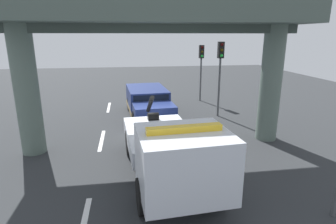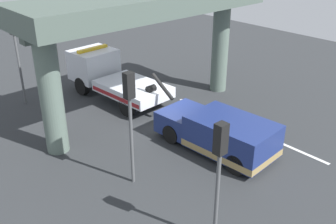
{
  "view_description": "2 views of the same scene",
  "coord_description": "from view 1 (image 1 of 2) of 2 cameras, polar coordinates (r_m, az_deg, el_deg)",
  "views": [
    {
      "loc": [
        12.07,
        -1.23,
        4.62
      ],
      "look_at": [
        -0.04,
        0.62,
        1.19
      ],
      "focal_mm": 29.47,
      "sensor_mm": 36.0,
      "label": 1
    },
    {
      "loc": [
        -12.64,
        10.97,
        8.52
      ],
      "look_at": [
        -1.45,
        0.94,
        1.3
      ],
      "focal_mm": 41.33,
      "sensor_mm": 36.0,
      "label": 2
    }
  ],
  "objects": [
    {
      "name": "ground_plane",
      "position": [
        13.0,
        -2.7,
        -5.45
      ],
      "size": [
        60.0,
        40.0,
        0.1
      ],
      "primitive_type": "cube",
      "color": "#2D3033"
    },
    {
      "name": "traffic_light_near",
      "position": [
        19.84,
        6.9,
        10.52
      ],
      "size": [
        0.39,
        0.32,
        3.96
      ],
      "color": "#515456",
      "rests_on": "ground"
    },
    {
      "name": "lane_stripe_mid",
      "position": [
        12.98,
        -13.54,
        -5.67
      ],
      "size": [
        2.6,
        0.16,
        0.01
      ],
      "primitive_type": "cube",
      "color": "silver",
      "rests_on": "ground"
    },
    {
      "name": "tow_truck_white",
      "position": [
        8.53,
        0.69,
        -7.99
      ],
      "size": [
        7.32,
        2.77,
        2.46
      ],
      "color": "silver",
      "rests_on": "ground"
    },
    {
      "name": "traffic_light_far",
      "position": [
        16.02,
        10.77,
        9.96
      ],
      "size": [
        0.39,
        0.32,
        4.27
      ],
      "color": "#515456",
      "rests_on": "ground"
    },
    {
      "name": "overpass_structure",
      "position": [
        11.23,
        -2.53,
        17.37
      ],
      "size": [
        3.6,
        12.09,
        5.95
      ],
      "color": "#596B60",
      "rests_on": "ground"
    },
    {
      "name": "lane_stripe_west",
      "position": [
        18.69,
        -12.15,
        0.96
      ],
      "size": [
        2.6,
        0.16,
        0.01
      ],
      "primitive_type": "cube",
      "color": "silver",
      "rests_on": "ground"
    },
    {
      "name": "towed_van_green",
      "position": [
        16.2,
        -4.12,
        1.87
      ],
      "size": [
        5.33,
        2.51,
        1.58
      ],
      "color": "navy",
      "rests_on": "ground"
    }
  ]
}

